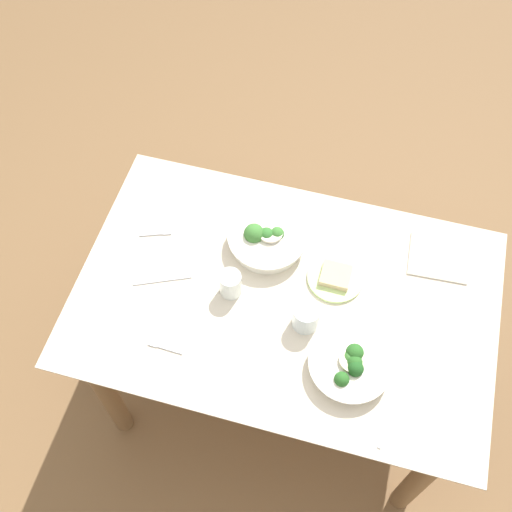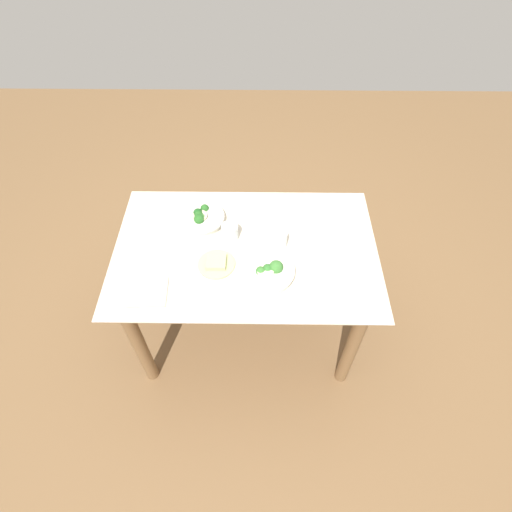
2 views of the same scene
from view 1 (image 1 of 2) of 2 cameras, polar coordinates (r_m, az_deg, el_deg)
ground_plane at (r=2.69m, az=2.00°, el=-11.36°), size 6.00×6.00×0.00m
dining_table at (r=2.10m, az=2.52°, el=-5.38°), size 1.30×0.84×0.77m
broccoli_bowl_far at (r=2.05m, az=0.94°, el=1.56°), size 0.26×0.26×0.10m
broccoli_bowl_near at (r=1.88m, az=8.44°, el=-9.65°), size 0.24×0.24×0.08m
bread_side_plate at (r=2.02m, az=7.14°, el=-1.90°), size 0.18×0.18×0.03m
water_glass_center at (r=1.91m, az=4.50°, el=-5.44°), size 0.08×0.08×0.09m
water_glass_side at (r=1.95m, az=-2.30°, el=-2.51°), size 0.07×0.07×0.09m
fork_by_far_bowl at (r=1.92m, az=-8.29°, el=-8.15°), size 0.11×0.01×0.00m
fork_by_near_bowl at (r=2.12m, az=-8.88°, el=1.97°), size 0.10×0.05×0.00m
table_knife_left at (r=1.87m, az=11.85°, el=-14.04°), size 0.04×0.18×0.00m
table_knife_right at (r=2.03m, az=-8.40°, el=-2.16°), size 0.17×0.09×0.00m
napkin_folded_upper at (r=2.13m, az=16.06°, el=-0.18°), size 0.20×0.17×0.01m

